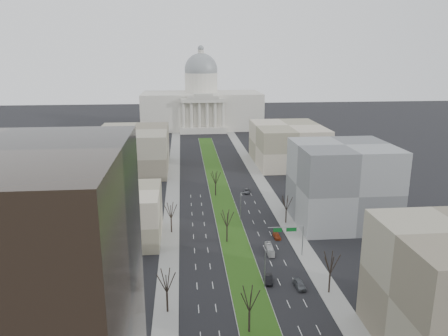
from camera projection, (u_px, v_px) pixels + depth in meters
ground at (221, 196)px, 157.86m from camera, size 600.00×600.00×0.00m
median at (221, 196)px, 156.86m from camera, size 8.00×222.03×0.20m
sidewalk_left at (171, 223)px, 132.16m from camera, size 5.00×330.00×0.15m
sidewalk_right at (284, 219)px, 135.40m from camera, size 5.00×330.00×0.15m
capitol at (201, 104)px, 297.64m from camera, size 80.00×46.00×55.00m
building_beige_left at (113, 215)px, 119.33m from camera, size 26.00×22.00×14.00m
building_grey_right at (342, 184)px, 131.00m from camera, size 28.00×26.00×24.00m
building_far_left at (133, 150)px, 190.81m from camera, size 30.00×40.00×18.00m
building_far_right at (288, 144)px, 202.11m from camera, size 30.00×40.00×18.00m
tree_left_mid at (166, 280)px, 85.19m from camera, size 5.40×5.40×9.72m
tree_left_far at (171, 210)px, 123.72m from camera, size 5.28×5.28×9.50m
tree_right_mid at (331, 262)px, 92.19m from camera, size 5.52×5.52×9.94m
tree_right_far at (286, 203)px, 130.84m from camera, size 5.04×5.04×9.07m
tree_median_a at (250, 299)px, 78.90m from camera, size 5.40×5.40×9.72m
tree_median_b at (227, 218)px, 117.39m from camera, size 5.40×5.40×9.72m
tree_median_c at (216, 177)px, 155.88m from camera, size 5.40×5.40×9.72m
streetlamp_median_b at (265, 269)px, 94.43m from camera, size 1.90×0.20×9.16m
streetlamp_median_c at (241, 206)px, 132.92m from camera, size 1.90×0.20×9.16m
mast_arm_signs at (292, 234)px, 109.46m from camera, size 9.12×0.24×8.09m
car_grey_near at (300, 284)px, 95.85m from camera, size 2.28×4.91×1.63m
car_black at (269, 279)px, 98.09m from camera, size 2.23×4.64×1.47m
car_red at (277, 236)px, 121.69m from camera, size 1.84×4.42×1.28m
car_grey_far at (247, 191)px, 160.90m from camera, size 2.90×5.14×1.36m
box_van at (270, 249)px, 112.57m from camera, size 1.83×6.89×1.91m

